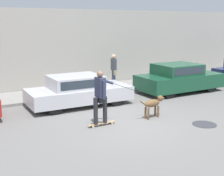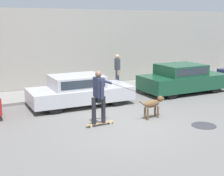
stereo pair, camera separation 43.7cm
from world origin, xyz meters
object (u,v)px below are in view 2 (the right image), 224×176
at_px(parked_car_2, 182,79).
at_px(parked_car_1, 80,91).
at_px(pedestrian_with_bag, 117,68).
at_px(dog, 153,104).
at_px(skateboarder, 99,95).

bearing_deg(parked_car_2, parked_car_1, 179.47).
bearing_deg(parked_car_2, pedestrian_with_bag, 134.20).
relative_size(parked_car_2, pedestrian_with_bag, 2.58).
distance_m(dog, skateboarder, 2.06).
distance_m(parked_car_2, dog, 4.47).
height_order(parked_car_2, skateboarder, skateboarder).
bearing_deg(pedestrian_with_bag, dog, 89.02).
relative_size(dog, pedestrian_with_bag, 0.70).
relative_size(parked_car_1, parked_car_2, 0.99).
xyz_separation_m(parked_car_1, parked_car_2, (5.16, -0.00, 0.06)).
height_order(parked_car_1, dog, parked_car_1).
relative_size(parked_car_2, skateboarder, 1.48).
height_order(parked_car_1, skateboarder, skateboarder).
bearing_deg(skateboarder, parked_car_2, 24.10).
distance_m(parked_car_1, parked_car_2, 5.16).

